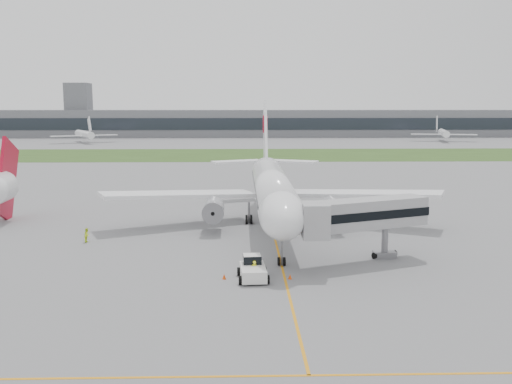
{
  "coord_description": "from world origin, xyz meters",
  "views": [
    {
      "loc": [
        -4.24,
        -73.88,
        17.07
      ],
      "look_at": [
        -2.3,
        2.0,
        5.33
      ],
      "focal_mm": 40.0,
      "sensor_mm": 36.0,
      "label": 1
    }
  ],
  "objects_px": {
    "airliner": "(272,186)",
    "jet_bridge": "(358,215)",
    "pushback_tug": "(253,269)",
    "ground_crew_near": "(254,270)"
  },
  "relations": [
    {
      "from": "airliner",
      "to": "jet_bridge",
      "type": "relative_size",
      "value": 3.64
    },
    {
      "from": "airliner",
      "to": "pushback_tug",
      "type": "bearing_deg",
      "value": -97.39
    },
    {
      "from": "pushback_tug",
      "to": "jet_bridge",
      "type": "bearing_deg",
      "value": 21.6
    },
    {
      "from": "pushback_tug",
      "to": "ground_crew_near",
      "type": "bearing_deg",
      "value": -21.71
    },
    {
      "from": "pushback_tug",
      "to": "ground_crew_near",
      "type": "distance_m",
      "value": 0.17
    },
    {
      "from": "pushback_tug",
      "to": "ground_crew_near",
      "type": "height_order",
      "value": "pushback_tug"
    },
    {
      "from": "pushback_tug",
      "to": "jet_bridge",
      "type": "xyz_separation_m",
      "value": [
        11.44,
        5.33,
        4.26
      ]
    },
    {
      "from": "pushback_tug",
      "to": "jet_bridge",
      "type": "relative_size",
      "value": 0.3
    },
    {
      "from": "airliner",
      "to": "jet_bridge",
      "type": "distance_m",
      "value": 20.86
    },
    {
      "from": "jet_bridge",
      "to": "ground_crew_near",
      "type": "distance_m",
      "value": 13.25
    }
  ]
}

